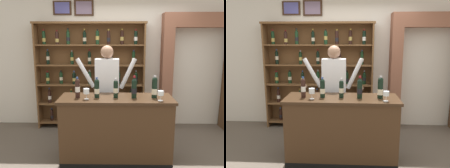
% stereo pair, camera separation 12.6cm
% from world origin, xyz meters
% --- Properties ---
extents(ground_plane, '(14.00, 14.00, 0.02)m').
position_xyz_m(ground_plane, '(0.00, 0.00, -0.01)').
color(ground_plane, brown).
extents(back_wall, '(12.00, 0.19, 3.60)m').
position_xyz_m(back_wall, '(-0.00, 1.60, 1.80)').
color(back_wall, silver).
rests_on(back_wall, ground).
extents(wine_shelf, '(2.21, 0.30, 2.14)m').
position_xyz_m(wine_shelf, '(-0.66, 1.37, 1.15)').
color(wine_shelf, brown).
rests_on(wine_shelf, ground).
extents(archway_doorway, '(1.61, 0.45, 2.30)m').
position_xyz_m(archway_doorway, '(1.57, 1.46, 1.29)').
color(archway_doorway, brown).
rests_on(archway_doorway, ground).
extents(tasting_counter, '(1.64, 0.60, 0.98)m').
position_xyz_m(tasting_counter, '(-0.14, -0.00, 0.49)').
color(tasting_counter, '#422B19').
rests_on(tasting_counter, ground).
extents(shopkeeper, '(1.03, 0.22, 1.71)m').
position_xyz_m(shopkeeper, '(-0.29, 0.53, 1.05)').
color(shopkeeper, '#2D3347').
rests_on(shopkeeper, ground).
extents(tasting_bottle_super_tuscan, '(0.07, 0.07, 0.30)m').
position_xyz_m(tasting_bottle_super_tuscan, '(-0.69, -0.03, 1.13)').
color(tasting_bottle_super_tuscan, black).
rests_on(tasting_bottle_super_tuscan, tasting_counter).
extents(tasting_bottle_prosecco, '(0.07, 0.07, 0.30)m').
position_xyz_m(tasting_bottle_prosecco, '(-0.42, -0.01, 1.12)').
color(tasting_bottle_prosecco, black).
rests_on(tasting_bottle_prosecco, tasting_counter).
extents(tasting_bottle_vin_santo, '(0.07, 0.07, 0.28)m').
position_xyz_m(tasting_bottle_vin_santo, '(-0.14, -0.02, 1.12)').
color(tasting_bottle_vin_santo, black).
rests_on(tasting_bottle_vin_santo, tasting_counter).
extents(tasting_bottle_chianti, '(0.07, 0.07, 0.32)m').
position_xyz_m(tasting_bottle_chianti, '(0.12, -0.03, 1.13)').
color(tasting_bottle_chianti, black).
rests_on(tasting_bottle_chianti, tasting_counter).
extents(tasting_bottle_riserva, '(0.08, 0.08, 0.32)m').
position_xyz_m(tasting_bottle_riserva, '(0.41, -0.01, 1.14)').
color(tasting_bottle_riserva, black).
rests_on(tasting_bottle_riserva, tasting_counter).
extents(wine_glass_spare, '(0.08, 0.08, 0.15)m').
position_xyz_m(wine_glass_spare, '(-0.56, -0.12, 1.09)').
color(wine_glass_spare, silver).
rests_on(wine_glass_spare, tasting_counter).
extents(wine_glass_left, '(0.08, 0.08, 0.14)m').
position_xyz_m(wine_glass_left, '(0.47, -0.18, 1.09)').
color(wine_glass_left, silver).
rests_on(wine_glass_left, tasting_counter).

